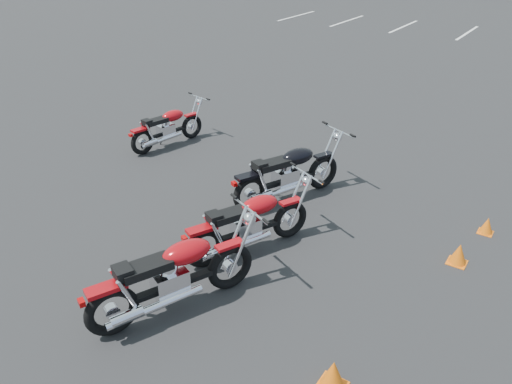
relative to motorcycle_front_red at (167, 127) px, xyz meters
The scene contains 9 objects.
ground 4.09m from the motorcycle_front_red, 35.69° to the right, with size 120.00×120.00×0.00m, color black.
motorcycle_front_red is the anchor object (origin of this frame).
motorcycle_second_black 3.50m from the motorcycle_front_red, 10.93° to the right, with size 1.36×2.23×1.12m.
motorcycle_third_red 5.44m from the motorcycle_front_red, 46.66° to the right, with size 1.37×2.28×1.14m.
motorcycle_rear_red 4.46m from the motorcycle_front_red, 32.18° to the right, with size 1.30×2.09×1.05m.
training_cone_near 6.63m from the motorcycle_front_red, ahead, with size 0.23×0.23×0.27m.
training_cone_far 7.12m from the motorcycle_front_red, 33.76° to the right, with size 0.29×0.29×0.35m.
training_cone_extra 6.53m from the motorcycle_front_red, ahead, with size 0.27×0.27×0.32m.
parking_line_stripes 17.65m from the motorcycle_front_red, 87.40° to the left, with size 15.12×4.00×0.01m.
Camera 1 is at (3.99, -5.11, 4.29)m, focal length 35.00 mm.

